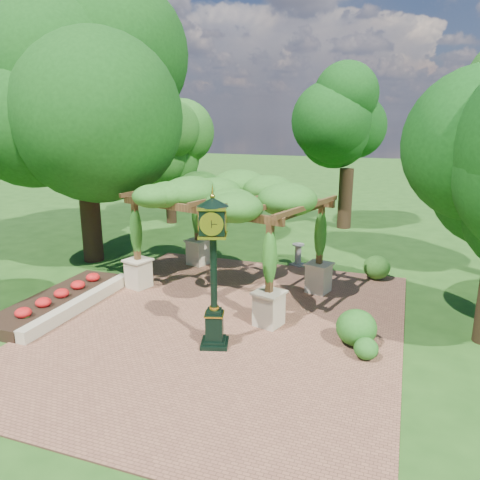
% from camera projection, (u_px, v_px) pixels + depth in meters
% --- Properties ---
extents(ground, '(120.00, 120.00, 0.00)m').
position_uv_depth(ground, '(209.00, 340.00, 12.75)').
color(ground, '#1E4714').
rests_on(ground, ground).
extents(brick_plaza, '(10.00, 12.00, 0.04)m').
position_uv_depth(brick_plaza, '(223.00, 324.00, 13.65)').
color(brick_plaza, brown).
rests_on(brick_plaza, ground).
extents(border_wall, '(0.35, 5.00, 0.40)m').
position_uv_depth(border_wall, '(81.00, 304.00, 14.65)').
color(border_wall, '#C6B793').
rests_on(border_wall, ground).
extents(flower_bed, '(1.50, 5.00, 0.36)m').
position_uv_depth(flower_bed, '(57.00, 301.00, 14.95)').
color(flower_bed, red).
rests_on(flower_bed, ground).
extents(pedestal_clock, '(0.99, 0.99, 4.04)m').
position_uv_depth(pedestal_clock, '(213.00, 259.00, 11.78)').
color(pedestal_clock, black).
rests_on(pedestal_clock, brick_plaza).
extents(pergola, '(7.07, 5.42, 3.94)m').
position_uv_depth(pergola, '(227.00, 199.00, 15.55)').
color(pergola, beige).
rests_on(pergola, brick_plaza).
extents(sundial, '(0.67, 0.67, 0.92)m').
position_uv_depth(sundial, '(298.00, 256.00, 18.96)').
color(sundial, gray).
rests_on(sundial, ground).
extents(shrub_front, '(0.79, 0.79, 0.55)m').
position_uv_depth(shrub_front, '(366.00, 349.00, 11.63)').
color(shrub_front, '#205A19').
rests_on(shrub_front, brick_plaza).
extents(shrub_mid, '(1.12, 1.12, 0.96)m').
position_uv_depth(shrub_mid, '(356.00, 328.00, 12.31)').
color(shrub_mid, '#205919').
rests_on(shrub_mid, brick_plaza).
extents(shrub_back, '(1.19, 1.19, 0.88)m').
position_uv_depth(shrub_back, '(377.00, 267.00, 17.33)').
color(shrub_back, '#30681E').
rests_on(shrub_back, brick_plaza).
extents(tree_west_near, '(5.76, 5.76, 10.56)m').
position_uv_depth(tree_west_near, '(79.00, 80.00, 17.93)').
color(tree_west_near, '#342014').
rests_on(tree_west_near, ground).
extents(tree_west_far, '(3.88, 3.88, 6.44)m').
position_uv_depth(tree_west_far, '(169.00, 144.00, 25.59)').
color(tree_west_far, '#301F12').
rests_on(tree_west_far, ground).
extents(tree_north, '(3.88, 3.88, 8.28)m').
position_uv_depth(tree_north, '(350.00, 121.00, 24.11)').
color(tree_north, '#322114').
rests_on(tree_north, ground).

